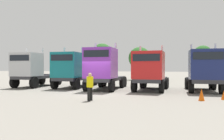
% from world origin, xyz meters
% --- Properties ---
extents(ground, '(200.00, 200.00, 0.00)m').
position_xyz_m(ground, '(0.00, 0.00, 0.00)').
color(ground, gray).
extents(semi_truck_silver, '(2.84, 6.13, 4.05)m').
position_xyz_m(semi_truck_silver, '(-8.15, 3.17, 1.80)').
color(semi_truck_silver, '#333338').
rests_on(semi_truck_silver, ground).
extents(semi_truck_teal, '(2.89, 6.52, 4.02)m').
position_xyz_m(semi_truck_teal, '(-3.77, 3.45, 1.76)').
color(semi_truck_teal, '#333338').
rests_on(semi_truck_teal, ground).
extents(semi_truck_purple, '(2.91, 6.57, 4.25)m').
position_xyz_m(semi_truck_purple, '(-0.10, 2.51, 1.91)').
color(semi_truck_purple, '#333338').
rests_on(semi_truck_purple, ground).
extents(semi_truck_red, '(2.64, 5.91, 3.90)m').
position_xyz_m(semi_truck_red, '(3.93, 3.02, 1.73)').
color(semi_truck_red, '#333338').
rests_on(semi_truck_red, ground).
extents(semi_truck_navy, '(2.85, 5.85, 4.00)m').
position_xyz_m(semi_truck_navy, '(8.25, 3.60, 1.77)').
color(semi_truck_navy, '#333338').
rests_on(semi_truck_navy, ground).
extents(visitor_in_hivis, '(0.46, 0.46, 1.68)m').
position_xyz_m(visitor_in_hivis, '(1.29, -3.57, 0.97)').
color(visitor_in_hivis, black).
rests_on(visitor_in_hivis, ground).
extents(traffic_cone_near, '(0.36, 0.36, 0.60)m').
position_xyz_m(traffic_cone_near, '(9.04, -0.60, 0.30)').
color(traffic_cone_near, '#F2590C').
rests_on(traffic_cone_near, ground).
extents(traffic_cone_far, '(0.36, 0.36, 0.74)m').
position_xyz_m(traffic_cone_far, '(7.67, -1.47, 0.37)').
color(traffic_cone_far, '#F2590C').
rests_on(traffic_cone_far, ground).
extents(oak_far_left, '(3.81, 3.81, 6.31)m').
position_xyz_m(oak_far_left, '(-7.10, 21.06, 4.38)').
color(oak_far_left, '#4C3823').
rests_on(oak_far_left, ground).
extents(oak_far_centre, '(3.65, 3.65, 5.42)m').
position_xyz_m(oak_far_centre, '(-0.24, 20.35, 3.58)').
color(oak_far_centre, '#4C3823').
rests_on(oak_far_centre, ground).
extents(oak_far_right, '(2.83, 2.83, 5.48)m').
position_xyz_m(oak_far_right, '(9.53, 21.46, 4.03)').
color(oak_far_right, '#4C3823').
rests_on(oak_far_right, ground).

